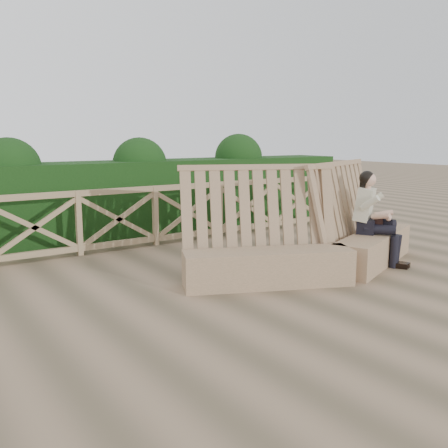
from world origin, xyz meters
TOP-DOWN VIEW (x-y plane):
  - ground at (0.00, 0.00)m, footprint 60.00×60.00m
  - bench at (1.84, 0.39)m, footprint 4.39×1.62m
  - woman at (2.86, 0.31)m, footprint 0.65×0.91m
  - guardrail at (0.00, 3.50)m, footprint 10.10×0.09m
  - hedge at (0.00, 4.70)m, footprint 12.00×1.20m

SIDE VIEW (x-z plane):
  - ground at x=0.00m, z-range 0.00..0.00m
  - bench at x=1.84m, z-range -0.40..1.22m
  - guardrail at x=0.00m, z-range 0.00..1.10m
  - hedge at x=0.00m, z-range 0.00..1.50m
  - woman at x=2.86m, z-range 0.06..1.53m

